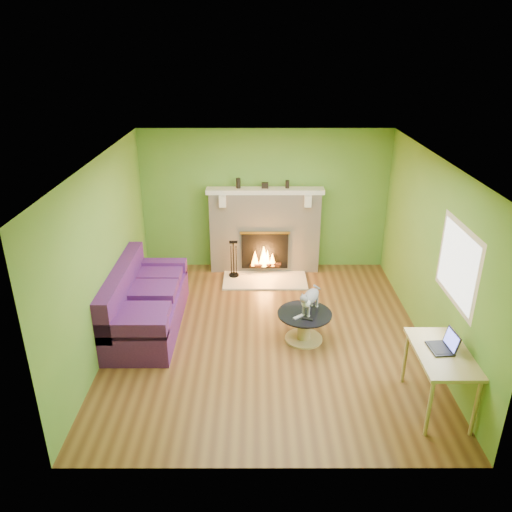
{
  "coord_description": "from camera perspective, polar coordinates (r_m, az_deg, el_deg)",
  "views": [
    {
      "loc": [
        -0.17,
        -6.29,
        4.01
      ],
      "look_at": [
        -0.16,
        0.4,
        1.1
      ],
      "focal_mm": 35.0,
      "sensor_mm": 36.0,
      "label": 1
    }
  ],
  "objects": [
    {
      "name": "ceiling",
      "position": [
        6.45,
        1.48,
        10.89
      ],
      "size": [
        5.0,
        5.0,
        0.0
      ],
      "primitive_type": "plane",
      "rotation": [
        3.14,
        0.0,
        0.0
      ],
      "color": "white",
      "rests_on": "wall_back"
    },
    {
      "name": "sofa",
      "position": [
        7.68,
        -12.79,
        -5.41
      ],
      "size": [
        0.96,
        2.13,
        0.96
      ],
      "color": "#46185C",
      "rests_on": "floor"
    },
    {
      "name": "desk",
      "position": [
        6.16,
        20.46,
        -10.93
      ],
      "size": [
        0.6,
        1.04,
        0.77
      ],
      "color": "tan",
      "rests_on": "floor"
    },
    {
      "name": "wall_left",
      "position": [
        7.16,
        -16.95,
        0.2
      ],
      "size": [
        0.0,
        5.0,
        5.0
      ],
      "primitive_type": "plane",
      "rotation": [
        1.57,
        0.0,
        1.57
      ],
      "color": "#5A912F",
      "rests_on": "floor"
    },
    {
      "name": "hearth",
      "position": [
        9.02,
        1.03,
        -2.75
      ],
      "size": [
        1.5,
        0.75,
        0.03
      ],
      "primitive_type": "cube",
      "color": "beige",
      "rests_on": "floor"
    },
    {
      "name": "mantel_vase_right",
      "position": [
        8.95,
        3.59,
        8.19
      ],
      "size": [
        0.07,
        0.07,
        0.14
      ],
      "primitive_type": "cylinder",
      "color": "black",
      "rests_on": "mantel"
    },
    {
      "name": "mantel_vase_left",
      "position": [
        8.93,
        -2.04,
        8.32
      ],
      "size": [
        0.08,
        0.08,
        0.18
      ],
      "primitive_type": "cylinder",
      "color": "black",
      "rests_on": "mantel"
    },
    {
      "name": "laptop",
      "position": [
        6.08,
        20.41,
        -9.04
      ],
      "size": [
        0.3,
        0.33,
        0.23
      ],
      "primitive_type": null,
      "rotation": [
        0.0,
        0.0,
        0.08
      ],
      "color": "black",
      "rests_on": "desk"
    },
    {
      "name": "floor",
      "position": [
        7.46,
        1.27,
        -8.99
      ],
      "size": [
        5.0,
        5.0,
        0.0
      ],
      "primitive_type": "plane",
      "color": "brown",
      "rests_on": "ground"
    },
    {
      "name": "wall_right",
      "position": [
        7.26,
        19.41,
        0.21
      ],
      "size": [
        0.0,
        5.0,
        5.0
      ],
      "primitive_type": "plane",
      "rotation": [
        1.57,
        0.0,
        -1.57
      ],
      "color": "#5A912F",
      "rests_on": "floor"
    },
    {
      "name": "fire_tools",
      "position": [
        9.02,
        -2.57,
        -0.28
      ],
      "size": [
        0.18,
        0.18,
        0.69
      ],
      "primitive_type": null,
      "color": "black",
      "rests_on": "hearth"
    },
    {
      "name": "wall_back",
      "position": [
        9.2,
        1.01,
        6.39
      ],
      "size": [
        5.0,
        0.0,
        5.0
      ],
      "primitive_type": "plane",
      "rotation": [
        1.57,
        0.0,
        0.0
      ],
      "color": "#5A912F",
      "rests_on": "floor"
    },
    {
      "name": "window_frame",
      "position": [
        6.4,
        22.08,
        -0.92
      ],
      "size": [
        0.0,
        1.2,
        1.2
      ],
      "primitive_type": "plane",
      "rotation": [
        1.57,
        0.0,
        -1.57
      ],
      "color": "silver",
      "rests_on": "wall_right"
    },
    {
      "name": "coffee_table",
      "position": [
        7.26,
        5.53,
        -7.78
      ],
      "size": [
        0.78,
        0.78,
        0.44
      ],
      "color": "tan",
      "rests_on": "floor"
    },
    {
      "name": "fireplace",
      "position": [
        9.2,
        1.01,
        2.91
      ],
      "size": [
        2.1,
        0.46,
        1.58
      ],
      "color": "beige",
      "rests_on": "floor"
    },
    {
      "name": "wall_front",
      "position": [
        4.66,
        2.08,
        -12.03
      ],
      "size": [
        5.0,
        0.0,
        5.0
      ],
      "primitive_type": "plane",
      "rotation": [
        -1.57,
        0.0,
        0.0
      ],
      "color": "#5A912F",
      "rests_on": "floor"
    },
    {
      "name": "remote_black",
      "position": [
        7.0,
        5.89,
        -7.18
      ],
      "size": [
        0.16,
        0.09,
        0.02
      ],
      "primitive_type": "cube",
      "rotation": [
        0.0,
        0.0,
        -0.35
      ],
      "color": "black",
      "rests_on": "coffee_table"
    },
    {
      "name": "window_pane",
      "position": [
        6.39,
        22.02,
        -0.92
      ],
      "size": [
        0.0,
        1.06,
        1.06
      ],
      "primitive_type": "plane",
      "rotation": [
        1.57,
        0.0,
        -1.57
      ],
      "color": "white",
      "rests_on": "wall_right"
    },
    {
      "name": "cat",
      "position": [
        7.12,
        6.26,
        -4.93
      ],
      "size": [
        0.5,
        0.66,
        0.39
      ],
      "primitive_type": null,
      "rotation": [
        0.0,
        0.0,
        -0.49
      ],
      "color": "#5E5E63",
      "rests_on": "coffee_table"
    },
    {
      "name": "mantel",
      "position": [
        8.94,
        1.04,
        7.47
      ],
      "size": [
        2.1,
        0.28,
        0.08
      ],
      "primitive_type": "cube",
      "color": "silver",
      "rests_on": "fireplace"
    },
    {
      "name": "mantel_box",
      "position": [
        8.94,
        1.03,
        8.08
      ],
      "size": [
        0.12,
        0.08,
        0.1
      ],
      "primitive_type": "cube",
      "color": "black",
      "rests_on": "mantel"
    },
    {
      "name": "remote_silver",
      "position": [
        7.04,
        4.87,
        -6.94
      ],
      "size": [
        0.16,
        0.14,
        0.02
      ],
      "primitive_type": "cube",
      "rotation": [
        0.0,
        0.0,
        0.68
      ],
      "color": "#97979A",
      "rests_on": "coffee_table"
    }
  ]
}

